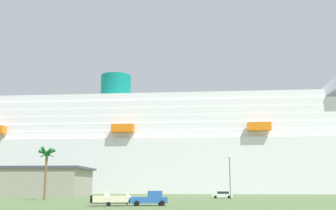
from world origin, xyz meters
TOP-DOWN VIEW (x-y plane):
  - ground_plane at (0.00, 30.00)m, footprint 600.00×600.00m
  - cruise_ship at (8.79, 79.96)m, footprint 246.38×39.03m
  - pickup_truck at (4.39, -20.26)m, footprint 5.91×3.25m
  - small_boat_on_trailer at (-0.67, -21.43)m, footprint 7.17×3.33m
  - palm_tree at (-20.26, 1.95)m, footprint 3.88×3.43m
  - street_lamp at (17.78, 0.09)m, footprint 0.56×0.56m
  - parked_car_blue_suv at (-25.19, 21.09)m, footprint 4.61×2.04m
  - parked_car_white_van at (16.95, 16.02)m, footprint 4.81×2.06m

SIDE VIEW (x-z plane):
  - ground_plane at x=0.00m, z-range 0.00..0.00m
  - parked_car_blue_suv at x=-25.19m, z-range 0.04..1.62m
  - parked_car_white_van at x=16.95m, z-range 0.04..1.62m
  - small_boat_on_trailer at x=-0.67m, z-range -0.11..2.04m
  - pickup_truck at x=4.39m, z-range -0.06..2.14m
  - street_lamp at x=17.78m, z-range 1.26..10.11m
  - palm_tree at x=-20.26m, z-range 3.20..14.18m
  - cruise_ship at x=8.79m, z-range -10.86..42.34m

